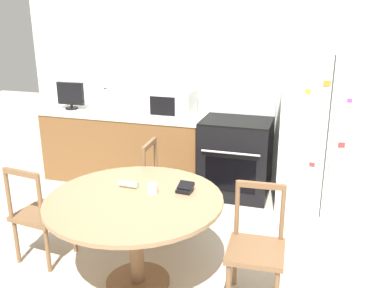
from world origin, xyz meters
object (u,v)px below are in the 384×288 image
dining_chair_left (41,215)px  wallet (185,188)px  oven_range (236,157)px  candle_glass (152,189)px  counter_bottle (106,102)px  dining_chair_far (166,188)px  dining_chair_right (256,249)px  refrigerator (327,131)px  microwave (172,103)px  countertop_tv (71,95)px

dining_chair_left → wallet: 1.33m
oven_range → candle_glass: bearing=-99.9°
counter_bottle → dining_chair_far: counter_bottle is taller
candle_glass → wallet: size_ratio=0.59×
dining_chair_left → dining_chair_right: (1.87, -0.01, 0.00)m
counter_bottle → dining_chair_right: counter_bottle is taller
candle_glass → refrigerator: bearing=53.7°
refrigerator → dining_chair_right: 1.94m
oven_range → dining_chair_left: 2.31m
dining_chair_left → dining_chair_far: size_ratio=1.00×
refrigerator → wallet: (-1.07, -1.68, -0.10)m
refrigerator → dining_chair_left: bearing=-142.2°
oven_range → candle_glass: size_ratio=13.46×
microwave → dining_chair_right: bearing=-55.4°
countertop_tv → counter_bottle: 0.47m
dining_chair_right → refrigerator: bearing=-107.3°
microwave → dining_chair_left: bearing=-106.2°
dining_chair_left → microwave: bearing=81.1°
countertop_tv → wallet: 2.72m
candle_glass → wallet: 0.26m
dining_chair_far → wallet: (0.42, -0.71, 0.35)m
oven_range → wallet: 1.76m
refrigerator → dining_chair_right: refrigerator is taller
counter_bottle → microwave: bearing=-1.4°
dining_chair_left → refrigerator: bearing=45.0°
microwave → wallet: (0.72, -1.76, -0.27)m
countertop_tv → microwave: bearing=1.4°
microwave → candle_glass: 1.95m
microwave → wallet: size_ratio=3.90×
dining_chair_left → dining_chair_far: bearing=52.2°
dining_chair_far → candle_glass: 0.91m
refrigerator → dining_chair_far: bearing=-147.1°
refrigerator → dining_chair_far: (-1.50, -0.97, -0.45)m
dining_chair_right → oven_range: bearing=-77.5°
oven_range → dining_chair_far: 1.14m
oven_range → dining_chair_far: bearing=-116.4°
oven_range → microwave: size_ratio=2.05×
dining_chair_left → countertop_tv: bearing=120.3°
refrigerator → counter_bottle: 2.68m
oven_range → dining_chair_left: oven_range is taller
countertop_tv → wallet: (2.07, -1.73, -0.30)m
dining_chair_right → candle_glass: dining_chair_right is taller
refrigerator → dining_chair_right: size_ratio=1.95×
refrigerator → dining_chair_left: refrigerator is taller
oven_range → dining_chair_left: bearing=-126.0°
counter_bottle → candle_glass: (1.37, -1.89, -0.22)m
microwave → counter_bottle: (-0.89, 0.02, -0.05)m
microwave → counter_bottle: microwave is taller
dining_chair_left → wallet: dining_chair_left is taller
microwave → dining_chair_left: microwave is taller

